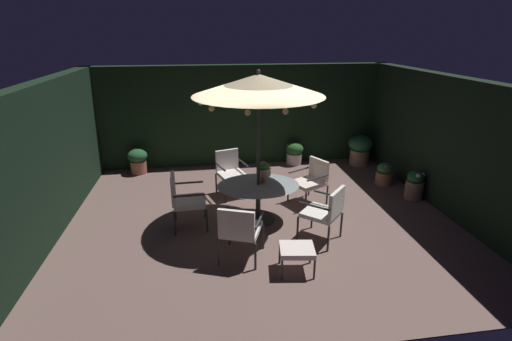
{
  "coord_description": "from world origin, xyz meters",
  "views": [
    {
      "loc": [
        -1.01,
        -6.36,
        3.35
      ],
      "look_at": [
        -0.06,
        0.11,
        0.89
      ],
      "focal_mm": 26.17,
      "sensor_mm": 36.0,
      "label": 1
    }
  ],
  "objects": [
    {
      "name": "patio_chair_north",
      "position": [
        -0.54,
        -1.43,
        0.56
      ],
      "size": [
        0.78,
        0.79,
        0.94
      ],
      "color": "#2E3233",
      "rests_on": "ground_plane"
    },
    {
      "name": "patio_chair_southeast",
      "position": [
        -0.47,
        1.12,
        0.56
      ],
      "size": [
        0.72,
        0.74,
        0.95
      ],
      "color": "#2F2A2F",
      "rests_on": "ground_plane"
    },
    {
      "name": "hedge_backdrop_rear",
      "position": [
        0.0,
        3.16,
        1.28
      ],
      "size": [
        7.7,
        0.3,
        2.56
      ],
      "primitive_type": "cube",
      "color": "black",
      "rests_on": "ground_plane"
    },
    {
      "name": "patio_chair_northeast",
      "position": [
        0.94,
        -1.07,
        0.58
      ],
      "size": [
        0.82,
        0.82,
        0.97
      ],
      "color": "#2A3032",
      "rests_on": "ground_plane"
    },
    {
      "name": "potted_plant_front_corner",
      "position": [
        3.05,
        2.5,
        0.44
      ],
      "size": [
        0.61,
        0.61,
        0.79
      ],
      "color": "#8C7053",
      "rests_on": "ground_plane"
    },
    {
      "name": "ground_plane",
      "position": [
        0.0,
        0.0,
        -0.01
      ],
      "size": [
        7.7,
        6.62,
        0.02
      ],
      "primitive_type": "cube",
      "color": "brown"
    },
    {
      "name": "patio_chair_east",
      "position": [
        1.13,
        0.45,
        0.52
      ],
      "size": [
        0.8,
        0.78,
        0.9
      ],
      "color": "#2F2C2F",
      "rests_on": "ground_plane"
    },
    {
      "name": "patio_dining_table",
      "position": [
        -0.06,
        -0.17,
        0.56
      ],
      "size": [
        1.51,
        1.2,
        0.72
      ],
      "color": "#31322C",
      "rests_on": "ground_plane"
    },
    {
      "name": "patio_chair_south",
      "position": [
        -1.42,
        -0.23,
        0.59
      ],
      "size": [
        0.62,
        0.64,
        1.01
      ],
      "color": "#2F2F2F",
      "rests_on": "ground_plane"
    },
    {
      "name": "patio_umbrella",
      "position": [
        -0.06,
        -0.17,
        2.5
      ],
      "size": [
        2.24,
        2.24,
        2.76
      ],
      "color": "#30302D",
      "rests_on": "ground_plane"
    },
    {
      "name": "potted_plant_left_near",
      "position": [
        1.36,
        2.81,
        0.32
      ],
      "size": [
        0.47,
        0.47,
        0.59
      ],
      "color": "beige",
      "rests_on": "ground_plane"
    },
    {
      "name": "potted_plant_right_near",
      "position": [
        -2.64,
        2.7,
        0.34
      ],
      "size": [
        0.47,
        0.47,
        0.62
      ],
      "color": "#9E5D49",
      "rests_on": "ground_plane"
    },
    {
      "name": "hedge_backdrop_left",
      "position": [
        -3.7,
        0.0,
        1.28
      ],
      "size": [
        0.3,
        6.62,
        2.56
      ],
      "primitive_type": "cube",
      "color": "black",
      "rests_on": "ground_plane"
    },
    {
      "name": "ottoman_footrest",
      "position": [
        0.25,
        -1.83,
        0.35
      ],
      "size": [
        0.55,
        0.49,
        0.4
      ],
      "color": "#2F3134",
      "rests_on": "ground_plane"
    },
    {
      "name": "potted_plant_right_far",
      "position": [
        3.34,
        0.3,
        0.3
      ],
      "size": [
        0.37,
        0.37,
        0.61
      ],
      "color": "#886653",
      "rests_on": "ground_plane"
    },
    {
      "name": "potted_plant_back_left",
      "position": [
        3.08,
        1.14,
        0.25
      ],
      "size": [
        0.38,
        0.38,
        0.51
      ],
      "color": "#9F6744",
      "rests_on": "ground_plane"
    },
    {
      "name": "centerpiece_planter",
      "position": [
        0.05,
        -0.05,
        0.96
      ],
      "size": [
        0.26,
        0.26,
        0.41
      ],
      "color": "tan",
      "rests_on": "patio_dining_table"
    },
    {
      "name": "hedge_backdrop_right",
      "position": [
        3.7,
        0.0,
        1.28
      ],
      "size": [
        0.3,
        6.62,
        2.56
      ],
      "primitive_type": "cube",
      "color": "black",
      "rests_on": "ground_plane"
    }
  ]
}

